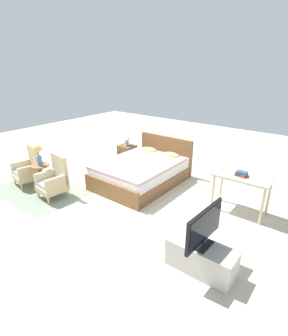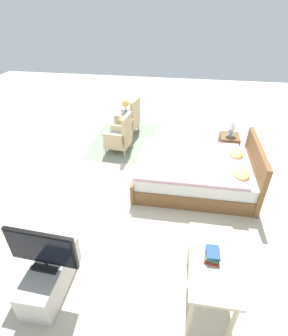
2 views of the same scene
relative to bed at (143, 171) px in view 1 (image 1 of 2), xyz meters
name	(u,v)px [view 1 (image 1 of 2)]	position (x,y,z in m)	size (l,w,h in m)	color
ground_plane	(124,199)	(0.22, -0.92, -0.30)	(16.00, 16.00, 0.00)	beige
floor_rug	(40,190)	(-1.59, -1.81, -0.29)	(2.10, 1.50, 0.01)	gray
bed	(143,171)	(0.00, 0.00, 0.00)	(1.58, 2.19, 0.96)	brown
armchair_by_window_left	(28,169)	(-2.10, -1.75, 0.08)	(0.62, 0.62, 0.92)	#CCB284
armchair_by_window_right	(54,180)	(-1.07, -1.75, 0.08)	(0.59, 0.59, 0.92)	#CCB284
side_table	(42,174)	(-1.59, -1.72, 0.08)	(0.40, 0.40, 0.60)	#936038
flower_vase	(38,153)	(-1.59, -1.72, 0.60)	(0.17, 0.17, 0.48)	#4C709E
nightstand	(127,155)	(-1.11, 0.69, -0.01)	(0.44, 0.41, 0.58)	brown
table_lamp	(127,138)	(-1.11, 0.69, 0.50)	(0.22, 0.22, 0.33)	#9EADC6
tv_stand	(201,258)	(2.48, -1.81, -0.09)	(0.96, 0.40, 0.42)	#B7B2AD
tv_flatscreen	(204,227)	(2.48, -1.81, 0.42)	(0.22, 0.85, 0.57)	black
vanity_desk	(242,182)	(2.34, 0.11, 0.35)	(1.04, 0.52, 0.76)	beige
book_stack	(242,174)	(2.31, 0.10, 0.51)	(0.24, 0.18, 0.09)	#AD2823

